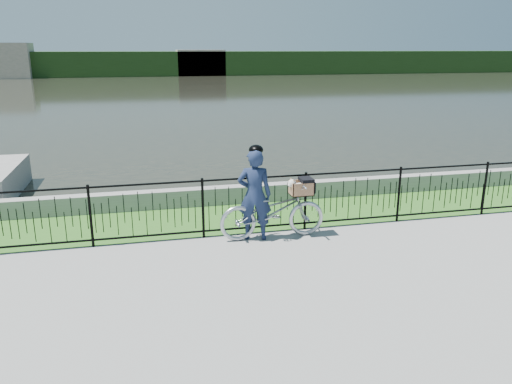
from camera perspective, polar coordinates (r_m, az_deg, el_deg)
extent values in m
plane|color=gray|center=(8.24, 2.46, -8.54)|extent=(120.00, 120.00, 0.00)
cube|color=#30631E|center=(10.59, -1.30, -2.79)|extent=(60.00, 2.00, 0.01)
plane|color=black|center=(40.41, -10.37, 11.02)|extent=(120.00, 120.00, 0.00)
cube|color=gray|center=(11.47, -2.33, -0.28)|extent=(60.00, 0.30, 0.40)
cube|color=#203C17|center=(67.27, -11.74, 14.18)|extent=(120.00, 6.00, 3.00)
cube|color=#A39583|center=(66.22, -6.34, 14.47)|extent=(6.00, 3.00, 3.20)
imported|color=#AEB3BB|center=(9.27, 1.88, -2.20)|extent=(1.99, 0.69, 1.04)
cube|color=black|center=(9.34, 5.18, -0.30)|extent=(0.38, 0.18, 0.02)
cube|color=#986746|center=(9.34, 5.18, -0.26)|extent=(0.42, 0.30, 0.01)
cube|color=#986746|center=(9.44, 4.92, 0.68)|extent=(0.42, 0.02, 0.25)
cube|color=#986746|center=(9.18, 5.48, 0.21)|extent=(0.42, 0.02, 0.25)
cube|color=#986746|center=(9.37, 6.37, 0.53)|extent=(0.02, 0.30, 0.25)
cube|color=#986746|center=(9.25, 4.01, 0.38)|extent=(0.01, 0.30, 0.25)
cube|color=black|center=(9.30, 5.76, 1.42)|extent=(0.23, 0.32, 0.06)
cube|color=black|center=(9.37, 6.48, 0.68)|extent=(0.02, 0.32, 0.20)
ellipsoid|color=silver|center=(9.30, 5.08, 0.46)|extent=(0.31, 0.22, 0.20)
sphere|color=silver|center=(9.20, 4.13, 0.99)|extent=(0.15, 0.15, 0.15)
sphere|color=silver|center=(9.18, 3.87, 0.76)|extent=(0.07, 0.07, 0.07)
sphere|color=black|center=(9.16, 3.73, 0.70)|extent=(0.02, 0.02, 0.02)
cone|color=olive|center=(9.24, 4.03, 1.44)|extent=(0.06, 0.08, 0.08)
cone|color=olive|center=(9.16, 4.33, 1.30)|extent=(0.06, 0.08, 0.08)
imported|color=#172240|center=(9.12, -0.16, -0.33)|extent=(0.70, 0.54, 1.71)
ellipsoid|color=black|center=(8.92, -0.17, 4.81)|extent=(0.26, 0.29, 0.18)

